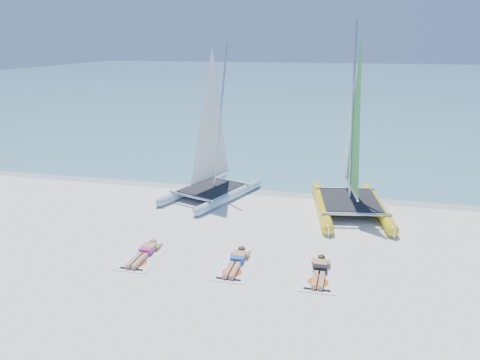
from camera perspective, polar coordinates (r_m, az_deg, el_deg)
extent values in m
plane|color=white|center=(15.13, 0.34, -7.64)|extent=(140.00, 140.00, 0.00)
cube|color=#7ABBCC|center=(76.73, 11.39, 11.79)|extent=(140.00, 115.00, 0.01)
cube|color=silver|center=(20.16, 3.91, -1.32)|extent=(140.00, 1.40, 0.01)
cylinder|color=#A9BDDE|center=(19.90, -5.71, -1.07)|extent=(1.76, 4.02, 0.37)
cone|color=#A9BDDE|center=(21.64, -1.90, 0.48)|extent=(0.51, 0.62, 0.35)
cylinder|color=#A9BDDE|center=(18.83, -1.33, -2.03)|extent=(1.76, 4.02, 0.37)
cone|color=#A9BDDE|center=(20.66, 2.30, -0.32)|extent=(0.51, 0.62, 0.35)
cube|color=black|center=(19.29, -3.59, -0.94)|extent=(2.46, 2.76, 0.03)
cylinder|color=silver|center=(19.21, -2.40, 7.76)|extent=(0.45, 1.05, 5.72)
cylinder|color=yellow|center=(18.05, 9.93, -3.05)|extent=(1.17, 4.72, 0.42)
cone|color=yellow|center=(20.50, 9.27, -0.60)|extent=(0.49, 0.66, 0.40)
cylinder|color=yellow|center=(18.38, 16.48, -3.14)|extent=(1.17, 4.72, 0.42)
cone|color=yellow|center=(20.79, 15.06, -0.72)|extent=(0.49, 0.66, 0.40)
cube|color=black|center=(18.11, 13.29, -2.39)|extent=(2.42, 2.88, 0.03)
cylinder|color=silver|center=(18.16, 13.58, 8.19)|extent=(0.30, 1.24, 6.49)
cube|color=white|center=(14.42, -11.79, -9.26)|extent=(1.00, 1.85, 0.02)
cube|color=#DFB175|center=(14.72, -11.11, -8.18)|extent=(0.36, 0.55, 0.17)
cube|color=#CF308A|center=(14.56, -11.44, -8.48)|extent=(0.37, 0.22, 0.17)
cube|color=#DFB175|center=(14.09, -12.45, -9.62)|extent=(0.31, 0.85, 0.13)
sphere|color=#DFB175|center=(15.01, -10.54, -7.48)|extent=(0.21, 0.21, 0.21)
ellipsoid|color=tan|center=(15.00, -10.53, -7.32)|extent=(0.22, 0.24, 0.15)
cube|color=white|center=(13.60, -0.61, -10.55)|extent=(1.00, 1.85, 0.02)
cube|color=#DFB175|center=(13.93, -0.17, -9.36)|extent=(0.36, 0.55, 0.17)
cube|color=blue|center=(13.75, -0.38, -9.69)|extent=(0.37, 0.22, 0.17)
cube|color=#DFB175|center=(13.25, -1.01, -10.97)|extent=(0.31, 0.85, 0.13)
sphere|color=#DFB175|center=(14.23, 0.18, -8.57)|extent=(0.21, 0.21, 0.21)
ellipsoid|color=#3B2515|center=(14.22, 0.19, -8.41)|extent=(0.22, 0.24, 0.15)
cube|color=white|center=(13.29, 9.62, -11.51)|extent=(1.00, 1.85, 0.02)
cube|color=#DFB175|center=(13.62, 9.78, -10.26)|extent=(0.36, 0.55, 0.17)
cube|color=black|center=(13.44, 9.72, -10.62)|extent=(0.37, 0.22, 0.17)
cube|color=#DFB175|center=(12.93, 9.51, -11.98)|extent=(0.31, 0.85, 0.13)
sphere|color=#DFB175|center=(13.93, 9.90, -9.43)|extent=(0.21, 0.21, 0.21)
ellipsoid|color=#3B2515|center=(13.92, 9.91, -9.26)|extent=(0.22, 0.24, 0.15)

